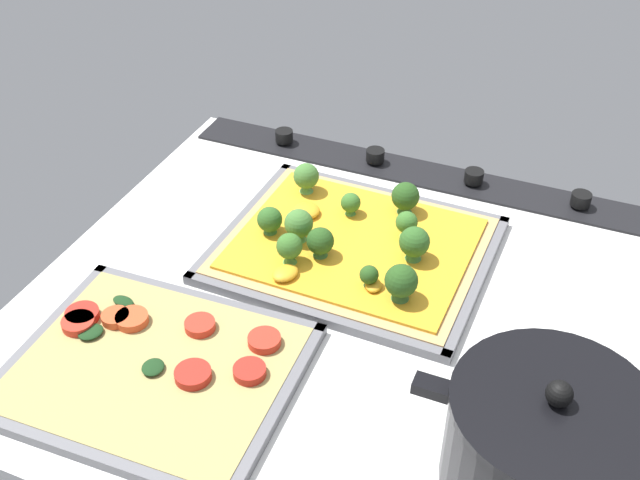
% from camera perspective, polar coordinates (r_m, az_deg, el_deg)
% --- Properties ---
extents(ground_plane, '(0.76, 0.70, 0.03)m').
position_cam_1_polar(ground_plane, '(0.95, 2.03, -5.49)').
color(ground_plane, white).
extents(stove_control_panel, '(0.73, 0.07, 0.03)m').
position_cam_1_polar(stove_control_panel, '(1.18, 7.57, 4.97)').
color(stove_control_panel, black).
rests_on(stove_control_panel, ground_plane).
extents(baking_tray_front, '(0.35, 0.29, 0.01)m').
position_cam_1_polar(baking_tray_front, '(1.02, 2.51, -0.82)').
color(baking_tray_front, slate).
rests_on(baking_tray_front, ground_plane).
extents(broccoli_pizza, '(0.32, 0.27, 0.06)m').
position_cam_1_polar(broccoli_pizza, '(1.01, 2.36, -0.06)').
color(broccoli_pizza, tan).
rests_on(broccoli_pizza, baking_tray_front).
extents(baking_tray_back, '(0.32, 0.26, 0.01)m').
position_cam_1_polar(baking_tray_back, '(0.88, -12.06, -9.45)').
color(baking_tray_back, slate).
rests_on(baking_tray_back, ground_plane).
extents(veggie_pizza_back, '(0.29, 0.24, 0.02)m').
position_cam_1_polar(veggie_pizza_back, '(0.88, -12.05, -8.79)').
color(veggie_pizza_back, tan).
rests_on(veggie_pizza_back, baking_tray_back).
extents(cooking_pot, '(0.25, 0.19, 0.14)m').
position_cam_1_polar(cooking_pot, '(0.76, 16.19, -14.21)').
color(cooking_pot, black).
rests_on(cooking_pot, ground_plane).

